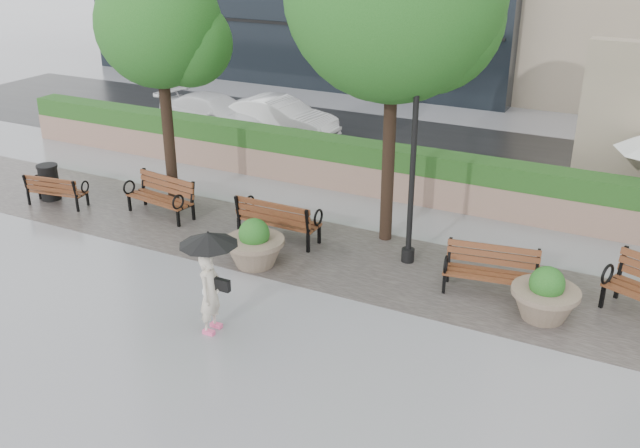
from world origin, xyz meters
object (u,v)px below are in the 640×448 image
at_px(bench_1, 161,205).
at_px(lamppost, 412,174).
at_px(trash_bin, 49,183).
at_px(car_right, 279,118).
at_px(bench_2, 278,228).
at_px(car_left, 216,114).
at_px(planter_right, 545,299).
at_px(planter_left, 255,248).
at_px(pedestrian, 210,272).
at_px(bench_3, 490,281).
at_px(bench_0, 58,197).

distance_m(bench_1, lamppost, 6.59).
height_order(trash_bin, car_right, car_right).
bearing_deg(car_right, lamppost, -131.20).
relative_size(bench_1, bench_2, 0.99).
relative_size(bench_1, trash_bin, 2.11).
xyz_separation_m(bench_2, car_left, (-6.38, 6.72, 0.33)).
distance_m(trash_bin, lamppost, 9.79).
relative_size(bench_2, planter_right, 1.54).
relative_size(lamppost, car_left, 1.03).
distance_m(planter_left, car_left, 10.39).
xyz_separation_m(planter_left, pedestrian, (0.69, -2.54, 0.74)).
distance_m(bench_1, bench_3, 8.29).
bearing_deg(car_left, planter_left, -133.92).
distance_m(bench_3, lamppost, 2.65).
bearing_deg(lamppost, pedestrian, -117.04).
bearing_deg(bench_1, bench_2, 8.95).
height_order(car_left, pedestrian, pedestrian).
xyz_separation_m(bench_0, planter_right, (12.20, -0.01, 0.16)).
bearing_deg(trash_bin, bench_2, 4.31).
relative_size(bench_1, lamppost, 0.42).
distance_m(bench_2, bench_3, 4.96).
distance_m(car_left, car_right, 2.27).
height_order(bench_0, planter_left, planter_left).
distance_m(bench_1, pedestrian, 5.75).
xyz_separation_m(planter_left, car_left, (-6.57, 8.05, 0.22)).
xyz_separation_m(bench_3, trash_bin, (-11.56, -0.20, 0.16)).
bearing_deg(car_right, planter_left, -150.46).
xyz_separation_m(bench_1, pedestrian, (4.22, -3.81, 0.87)).
xyz_separation_m(bench_1, planter_left, (3.53, -1.28, 0.13)).
bearing_deg(bench_2, pedestrian, 103.19).
bearing_deg(bench_0, car_left, -97.08).
distance_m(planter_left, planter_right, 5.92).
distance_m(bench_2, lamppost, 3.48).
xyz_separation_m(bench_3, planter_left, (-4.76, -1.03, 0.13)).
bearing_deg(car_left, planter_right, -114.07).
relative_size(bench_2, lamppost, 0.43).
height_order(bench_0, trash_bin, trash_bin).
xyz_separation_m(lamppost, car_right, (-7.18, 6.85, -1.33)).
relative_size(lamppost, pedestrian, 2.36).
bearing_deg(bench_3, pedestrian, -147.82).
bearing_deg(bench_1, trash_bin, -164.11).
bearing_deg(car_right, trash_bin, 164.74).
xyz_separation_m(bench_1, bench_3, (8.29, -0.24, -0.00)).
bearing_deg(bench_3, car_left, 139.16).
bearing_deg(planter_right, car_left, 149.08).
bearing_deg(car_right, bench_3, -126.88).
height_order(bench_0, bench_2, bench_2).
height_order(planter_left, trash_bin, planter_left).
bearing_deg(car_left, bench_3, -114.90).
relative_size(car_left, car_right, 1.08).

